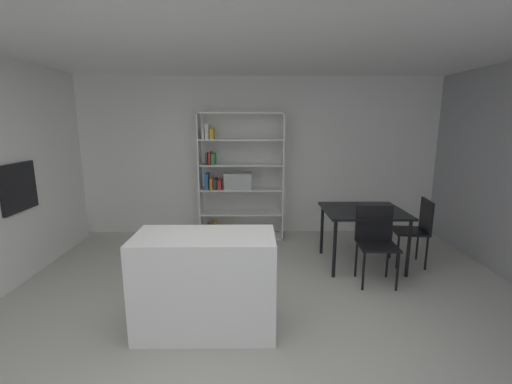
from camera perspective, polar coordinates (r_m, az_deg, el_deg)
ground_plane at (r=3.43m, az=-3.40°, el=-22.56°), size 9.21×9.21×0.00m
ceiling_slab at (r=2.93m, az=-4.10°, el=26.43°), size 6.70×6.18×0.06m
back_partition at (r=5.92m, az=-2.11°, el=5.82°), size 6.70×0.06×2.64m
built_in_oven at (r=4.94m, az=-34.64°, el=0.68°), size 0.06×0.60×0.58m
kitchen_island at (r=3.32m, az=-8.33°, el=-14.62°), size 1.27×0.62×0.93m
open_bookshelf at (r=5.63m, az=-3.60°, el=2.34°), size 1.36×0.35×2.06m
dining_table at (r=4.82m, az=17.31°, el=-3.72°), size 1.04×0.91×0.77m
dining_chair_near at (r=4.42m, az=19.16°, el=-7.00°), size 0.47×0.44×0.92m
dining_chair_window_side at (r=5.12m, az=25.11°, el=-5.11°), size 0.47×0.46×0.91m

